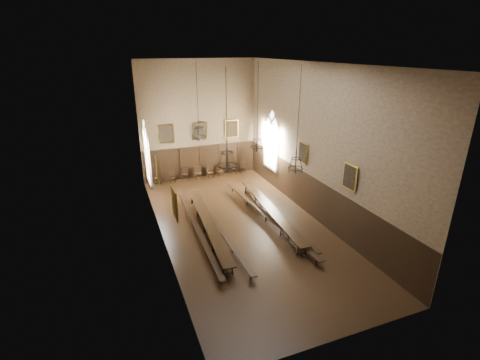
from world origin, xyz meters
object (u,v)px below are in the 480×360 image
table_left (208,227)px  chandelier_back_left (199,131)px  bench_right_outer (280,214)px  chair_0 (158,180)px  chandelier_back_right (257,141)px  chair_5 (220,173)px  table_right (270,214)px  chair_4 (210,174)px  chandelier_front_left (227,159)px  chair_1 (173,179)px  chair_2 (185,176)px  bench_right_inner (266,217)px  chair_7 (243,169)px  bench_left_outer (198,231)px  chandelier_front_right (296,161)px  chair_3 (198,175)px  bench_left_inner (217,227)px  chair_6 (233,171)px

table_left → chandelier_back_left: bearing=82.5°
bench_right_outer → chair_0: (-6.02, 8.44, 0.03)m
chandelier_back_right → chandelier_back_left: bearing=172.4°
table_left → chair_5: size_ratio=10.45×
table_right → chair_4: chair_4 is taller
chandelier_front_left → chair_1: bearing=93.2°
chair_2 → chair_4: 2.05m
bench_right_inner → chair_1: chair_1 is taller
table_right → bench_right_outer: table_right is taller
chair_7 → chandelier_back_right: (-1.62, -6.46, 4.11)m
bench_left_outer → chair_4: 9.18m
table_right → chandelier_front_left: chandelier_front_left is taller
bench_left_outer → chandelier_front_right: chandelier_front_right is taller
chair_4 → chandelier_back_left: bearing=-106.9°
table_right → chandelier_back_right: bearing=94.4°
bench_right_inner → chandelier_back_right: (0.25, 2.02, 4.09)m
bench_left_outer → chandelier_back_right: (4.45, 2.18, 4.12)m
table_left → chandelier_back_left: size_ratio=2.16×
chair_4 → chandelier_front_right: chandelier_front_right is taller
chair_0 → chair_5: bearing=-1.5°
chair_3 → chandelier_back_right: 7.89m
bench_right_inner → chair_5: 8.40m
bench_right_outer → table_right: bearing=168.2°
bench_left_outer → chair_3: chair_3 is taller
table_left → table_right: table_right is taller
bench_left_inner → chair_3: 8.65m
chandelier_back_right → chandelier_front_right: bearing=-87.6°
chair_1 → chandelier_back_left: 7.77m
chair_6 → chandelier_back_left: size_ratio=0.21×
chair_2 → chandelier_back_right: bearing=-43.8°
chair_1 → chair_4: 3.02m
chair_5 → chair_7: 1.98m
bench_left_inner → chandelier_back_left: (-0.16, 2.67, 4.90)m
chair_6 → chair_0: bearing=178.0°
chandelier_back_right → table_left: bearing=-151.4°
chandelier_back_left → chair_3: bearing=77.6°
bench_right_outer → chair_4: 8.57m
chair_3 → bench_left_outer: bearing=-95.8°
chair_3 → chair_7: 3.80m
table_right → chandelier_front_right: (0.04, -2.54, 4.08)m
table_left → chair_5: bearing=67.8°
chandelier_front_right → chandelier_front_left: bearing=-174.3°
chair_7 → chandelier_front_right: size_ratio=0.19×
bench_left_inner → chair_4: bearing=76.0°
bench_right_inner → bench_right_outer: bearing=3.6°
bench_left_outer → chandelier_back_left: 5.66m
chandelier_front_left → chandelier_back_left: bearing=89.1°
chandelier_front_left → table_right: bearing=38.3°
chair_1 → chandelier_back_right: size_ratio=0.17×
chair_4 → chair_7: chair_7 is taller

